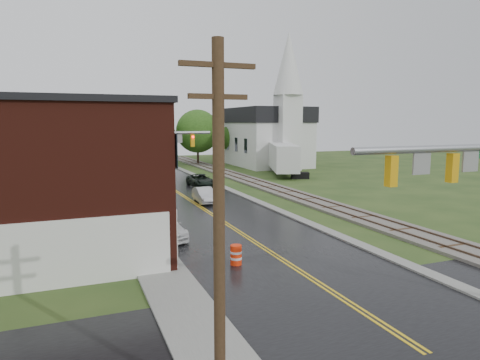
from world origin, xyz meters
TOP-DOWN VIEW (x-y plane):
  - ground at (0.00, 0.00)m, footprint 160.00×160.00m
  - main_road at (0.00, 30.00)m, footprint 10.00×90.00m
  - cross_road at (0.00, 2.00)m, footprint 60.00×9.00m
  - curb_right at (5.40, 35.00)m, footprint 0.80×70.00m
  - sidewalk_left at (-6.20, 25.00)m, footprint 2.40×50.00m
  - brick_building at (-12.48, 15.00)m, footprint 14.30×10.30m
  - yellow_house at (-11.00, 26.00)m, footprint 8.00×7.00m
  - darkred_building at (-10.00, 35.00)m, footprint 7.00×6.00m
  - church at (20.00, 53.74)m, footprint 10.40×18.40m
  - railroad at (10.00, 35.00)m, footprint 3.20×80.00m
  - traffic_signal_near at (3.47, 2.00)m, footprint 7.34×0.30m
  - traffic_signal_far at (-3.47, 27.00)m, footprint 7.34×0.43m
  - utility_pole_a at (-6.80, 0.00)m, footprint 1.80×0.28m
  - utility_pole_b at (-6.80, 22.00)m, footprint 1.80×0.28m
  - utility_pole_c at (-6.80, 44.00)m, footprint 1.80×0.28m
  - tree_left_c at (-13.85, 39.90)m, footprint 6.00×6.00m
  - tree_left_e at (-8.85, 45.90)m, footprint 6.40×6.40m
  - suv_dark at (3.33, 35.86)m, footprint 2.33×4.93m
  - sedan_silver at (0.91, 26.61)m, footprint 1.61×4.12m
  - pickup_white at (-4.80, 16.33)m, footprint 2.39×4.77m
  - semi_trailer at (16.98, 42.76)m, footprint 7.43×13.66m
  - construction_barrel at (-2.50, 10.00)m, footprint 0.73×0.73m

SIDE VIEW (x-z plane):
  - ground at x=0.00m, z-range 0.00..0.00m
  - main_road at x=0.00m, z-range -0.01..0.01m
  - cross_road at x=0.00m, z-range -0.01..0.01m
  - curb_right at x=5.40m, z-range -0.06..0.06m
  - sidewalk_left at x=-6.20m, z-range -0.06..0.06m
  - railroad at x=10.00m, z-range -0.04..0.26m
  - construction_barrel at x=-2.50m, z-range 0.00..1.02m
  - pickup_white at x=-4.80m, z-range 0.00..1.33m
  - sedan_silver at x=0.91m, z-range 0.00..1.34m
  - suv_dark at x=3.33m, z-range 0.00..1.36m
  - darkred_building at x=-10.00m, z-range 0.00..4.40m
  - semi_trailer at x=16.98m, z-range 0.37..4.54m
  - yellow_house at x=-11.00m, z-range 0.00..6.40m
  - brick_building at x=-12.48m, z-range 0.00..8.30m
  - tree_left_c at x=-13.85m, z-range 0.69..8.34m
  - utility_pole_a at x=-6.80m, z-range 0.22..9.22m
  - utility_pole_b at x=-6.80m, z-range 0.22..9.22m
  - utility_pole_c at x=-6.80m, z-range 0.22..9.22m
  - tree_left_e at x=-8.85m, z-range 0.73..8.89m
  - traffic_signal_near at x=3.47m, z-range 1.37..8.57m
  - traffic_signal_far at x=-3.47m, z-range 1.37..8.57m
  - church at x=20.00m, z-range -4.17..15.83m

